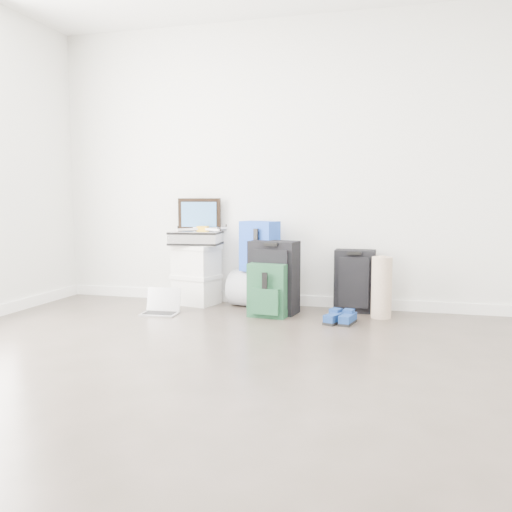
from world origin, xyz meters
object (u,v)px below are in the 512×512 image
(large_suitcase, at_px, (274,277))
(laptop, at_px, (161,308))
(boxes_stack, at_px, (196,274))
(duffel_bag, at_px, (260,289))
(briefcase, at_px, (196,238))
(carry_on, at_px, (355,281))

(large_suitcase, height_order, laptop, large_suitcase)
(boxes_stack, relative_size, duffel_bag, 1.03)
(duffel_bag, height_order, large_suitcase, large_suitcase)
(laptop, bearing_deg, duffel_bag, 29.21)
(boxes_stack, relative_size, large_suitcase, 0.89)
(briefcase, xyz_separation_m, large_suitcase, (0.83, -0.22, -0.32))
(large_suitcase, bearing_deg, laptop, -155.48)
(duffel_bag, bearing_deg, laptop, -133.85)
(large_suitcase, bearing_deg, boxes_stack, 172.96)
(carry_on, xyz_separation_m, laptop, (-1.66, -0.55, -0.23))
(carry_on, bearing_deg, laptop, -162.23)
(boxes_stack, bearing_deg, large_suitcase, -0.33)
(boxes_stack, bearing_deg, duffel_bag, 14.41)
(boxes_stack, height_order, duffel_bag, boxes_stack)
(boxes_stack, relative_size, laptop, 1.76)
(duffel_bag, relative_size, laptop, 1.72)
(boxes_stack, height_order, large_suitcase, large_suitcase)
(briefcase, bearing_deg, laptop, -111.19)
(laptop, bearing_deg, large_suitcase, 12.97)
(briefcase, height_order, laptop, briefcase)
(briefcase, bearing_deg, carry_on, -4.66)
(large_suitcase, distance_m, laptop, 1.04)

